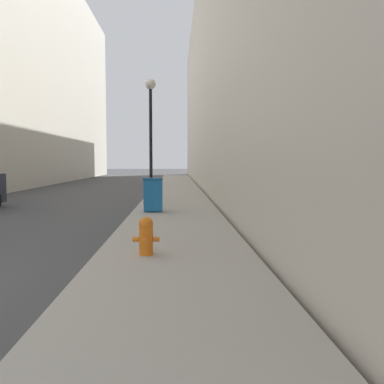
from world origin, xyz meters
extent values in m
cube|color=#9E998E|center=(5.48, 18.00, 0.08)|extent=(3.01, 60.00, 0.15)
cube|color=beige|center=(13.08, 26.00, 7.85)|extent=(12.00, 60.00, 15.70)
cylinder|color=orange|center=(4.93, 2.39, 0.41)|extent=(0.26, 0.26, 0.52)
sphere|color=orange|center=(4.93, 2.39, 0.72)|extent=(0.27, 0.27, 0.27)
cylinder|color=orange|center=(4.93, 2.39, 0.80)|extent=(0.07, 0.07, 0.06)
cylinder|color=orange|center=(4.93, 2.20, 0.44)|extent=(0.11, 0.12, 0.11)
cylinder|color=orange|center=(4.75, 2.39, 0.44)|extent=(0.12, 0.09, 0.09)
cylinder|color=orange|center=(5.12, 2.39, 0.44)|extent=(0.12, 0.09, 0.09)
cube|color=#19609E|center=(4.70, 9.14, 0.71)|extent=(0.63, 0.53, 1.04)
cube|color=navy|center=(4.70, 9.14, 1.27)|extent=(0.65, 0.54, 0.08)
cylinder|color=black|center=(4.44, 9.37, 0.23)|extent=(0.05, 0.16, 0.16)
cylinder|color=black|center=(4.97, 9.37, 0.23)|extent=(0.05, 0.16, 0.16)
cylinder|color=black|center=(4.37, 13.59, 0.28)|extent=(0.26, 0.26, 0.25)
cylinder|color=black|center=(4.37, 13.59, 2.61)|extent=(0.14, 0.14, 4.91)
sphere|color=silver|center=(4.37, 13.59, 5.25)|extent=(0.46, 0.46, 0.46)
camera|label=1|loc=(5.50, -5.43, 1.88)|focal=40.00mm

